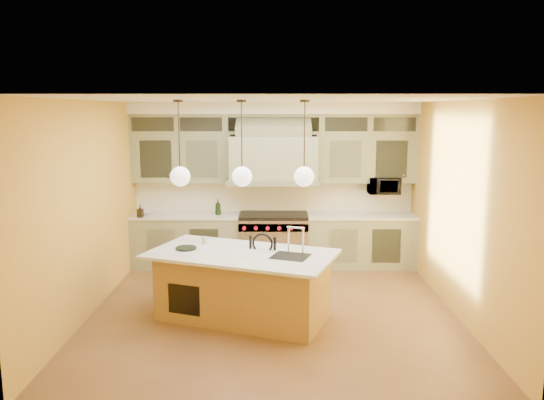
{
  "coord_description": "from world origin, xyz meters",
  "views": [
    {
      "loc": [
        0.02,
        -7.03,
        2.77
      ],
      "look_at": [
        -0.02,
        0.7,
        1.45
      ],
      "focal_mm": 35.0,
      "sensor_mm": 36.0,
      "label": 1
    }
  ],
  "objects_px": {
    "microwave": "(384,186)",
    "counter_stool": "(260,272)",
    "range": "(273,240)",
    "kitchen_island": "(243,284)"
  },
  "relations": [
    {
      "from": "microwave",
      "to": "counter_stool",
      "type": "bearing_deg",
      "value": -130.17
    },
    {
      "from": "kitchen_island",
      "to": "microwave",
      "type": "bearing_deg",
      "value": 67.04
    },
    {
      "from": "range",
      "to": "counter_stool",
      "type": "height_order",
      "value": "counter_stool"
    },
    {
      "from": "counter_stool",
      "to": "kitchen_island",
      "type": "bearing_deg",
      "value": -169.19
    },
    {
      "from": "counter_stool",
      "to": "microwave",
      "type": "relative_size",
      "value": 2.11
    },
    {
      "from": "counter_stool",
      "to": "range",
      "type": "bearing_deg",
      "value": 100.92
    },
    {
      "from": "kitchen_island",
      "to": "counter_stool",
      "type": "height_order",
      "value": "kitchen_island"
    },
    {
      "from": "range",
      "to": "kitchen_island",
      "type": "relative_size",
      "value": 0.45
    },
    {
      "from": "range",
      "to": "kitchen_island",
      "type": "xyz_separation_m",
      "value": [
        -0.4,
        -2.4,
        -0.01
      ]
    },
    {
      "from": "range",
      "to": "microwave",
      "type": "bearing_deg",
      "value": 3.12
    }
  ]
}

